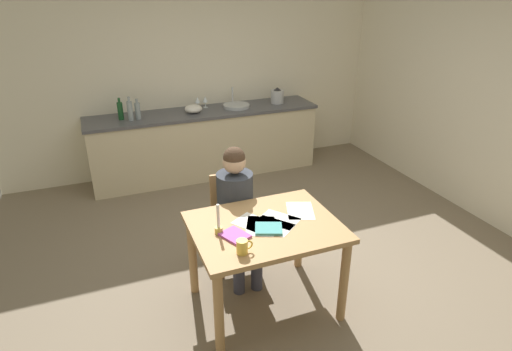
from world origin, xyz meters
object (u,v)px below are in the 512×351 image
at_px(bottle_wine_red, 138,111).
at_px(bottle_vinegar, 130,111).
at_px(stovetop_kettle, 277,96).
at_px(book_magazine, 235,235).
at_px(coffee_mug, 243,247).
at_px(candlestick, 219,225).
at_px(sink_unit, 236,106).
at_px(book_cookery, 269,229).
at_px(chair_at_table, 233,216).
at_px(bottle_oil, 120,110).
at_px(person_seated, 237,205).
at_px(mixing_bowl, 193,109).
at_px(wine_glass_near_sink, 205,100).
at_px(wine_glass_by_kettle, 197,100).
at_px(dining_table, 265,238).

bearing_deg(bottle_wine_red, bottle_vinegar, -159.45).
bearing_deg(stovetop_kettle, book_magazine, -119.50).
relative_size(coffee_mug, candlestick, 0.49).
bearing_deg(bottle_wine_red, stovetop_kettle, 1.84).
relative_size(sink_unit, stovetop_kettle, 1.64).
distance_m(book_cookery, stovetop_kettle, 3.15).
distance_m(candlestick, bottle_vinegar, 2.67).
bearing_deg(book_cookery, chair_at_table, 114.45).
relative_size(sink_unit, bottle_vinegar, 1.21).
bearing_deg(bottle_oil, person_seated, -71.87).
bearing_deg(chair_at_table, book_cookery, -87.64).
relative_size(book_magazine, mixing_bowl, 0.88).
bearing_deg(wine_glass_near_sink, wine_glass_by_kettle, 180.00).
distance_m(chair_at_table, bottle_wine_red, 2.16).
bearing_deg(book_magazine, stovetop_kettle, 36.77).
relative_size(coffee_mug, mixing_bowl, 0.52).
xyz_separation_m(dining_table, coffee_mug, (-0.29, -0.28, 0.17)).
height_order(wine_glass_near_sink, wine_glass_by_kettle, same).
relative_size(coffee_mug, bottle_oil, 0.44).
distance_m(dining_table, sink_unit, 2.88).
distance_m(candlestick, book_magazine, 0.14).
bearing_deg(bottle_oil, stovetop_kettle, 0.04).
height_order(person_seated, coffee_mug, person_seated).
bearing_deg(sink_unit, stovetop_kettle, -0.40).
relative_size(candlestick, wine_glass_by_kettle, 1.55).
xyz_separation_m(person_seated, sink_unit, (0.77, 2.24, 0.24)).
height_order(dining_table, book_magazine, book_magazine).
height_order(candlestick, book_cookery, candlestick).
bearing_deg(chair_at_table, bottle_wine_red, 104.90).
relative_size(dining_table, chair_at_table, 1.29).
xyz_separation_m(bottle_oil, mixing_bowl, (0.90, -0.04, -0.06)).
bearing_deg(mixing_bowl, dining_table, -92.69).
bearing_deg(book_magazine, candlestick, 113.63).
relative_size(mixing_bowl, wine_glass_by_kettle, 1.47).
distance_m(bottle_wine_red, wine_glass_near_sink, 0.94).
height_order(bottle_oil, bottle_vinegar, bottle_vinegar).
distance_m(book_magazine, wine_glass_near_sink, 3.05).
height_order(sink_unit, bottle_vinegar, bottle_vinegar).
distance_m(bottle_oil, bottle_wine_red, 0.21).
distance_m(bottle_wine_red, mixing_bowl, 0.71).
height_order(chair_at_table, coffee_mug, same).
bearing_deg(book_cookery, candlestick, -172.49).
bearing_deg(book_cookery, dining_table, 108.55).
height_order(person_seated, stovetop_kettle, person_seated).
xyz_separation_m(sink_unit, wine_glass_by_kettle, (-0.50, 0.15, 0.09)).
bearing_deg(mixing_bowl, stovetop_kettle, 1.76).
distance_m(book_magazine, book_cookery, 0.27).
relative_size(bottle_wine_red, wine_glass_near_sink, 1.64).
height_order(bottle_wine_red, stovetop_kettle, bottle_wine_red).
xyz_separation_m(book_cookery, bottle_wine_red, (-0.57, 2.78, 0.23)).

